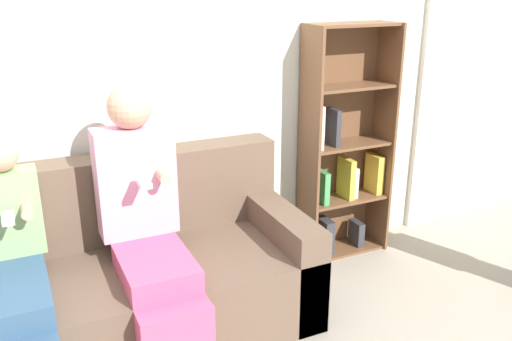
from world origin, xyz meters
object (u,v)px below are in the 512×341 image
object	(u,v)px
child_seated	(17,273)
couch	(126,279)
adult_seated	(147,221)
bookshelf	(342,152)

from	to	relation	value
child_seated	couch	bearing A→B (deg)	18.57
adult_seated	child_seated	distance (m)	0.60
couch	child_seated	bearing A→B (deg)	-161.43
couch	child_seated	distance (m)	0.57
adult_seated	child_seated	xyz separation A→B (m)	(-0.58, -0.05, -0.11)
couch	adult_seated	bearing A→B (deg)	-49.70
adult_seated	child_seated	bearing A→B (deg)	-175.53
child_seated	bookshelf	size ratio (longest dim) A/B	0.73
bookshelf	child_seated	bearing A→B (deg)	-166.53
couch	bookshelf	distance (m)	1.56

